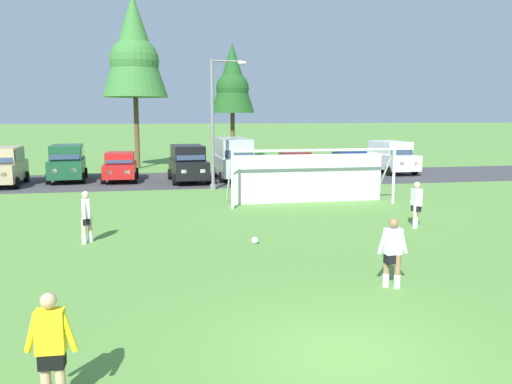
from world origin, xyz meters
The scene contains 19 objects.
ground_plane centered at (0.00, 15.00, 0.00)m, with size 400.00×400.00×0.00m, color #598C3D.
parking_lot_strip centered at (0.00, 24.29, 0.00)m, with size 52.00×8.40×0.01m, color #3D3D3F.
soccer_ball centered at (-0.13, 7.72, 0.11)m, with size 0.22×0.22×0.22m.
soccer_goal centered at (3.71, 14.69, 1.29)m, with size 7.44×1.97×2.57m.
referee centered at (-4.51, -0.75, 0.82)m, with size 0.73×0.25×1.64m.
player_striker_near centered at (5.92, 9.02, 0.82)m, with size 0.31×0.74×1.64m.
player_midfield_center centered at (2.25, 3.10, 0.82)m, with size 0.74×0.30×1.64m.
player_defender_far centered at (-5.27, 8.84, 0.82)m, with size 0.31×0.74×1.64m.
parked_car_slot_far_left centered at (-11.61, 23.47, 1.11)m, with size 2.32×4.69×2.16m.
parked_car_slot_left centered at (-8.43, 25.06, 1.11)m, with size 2.41×4.74×2.16m.
parked_car_slot_center_left centered at (-5.28, 24.44, 0.88)m, with size 2.06×4.21×1.72m.
parked_car_slot_center centered at (-1.29, 23.31, 1.11)m, with size 2.37×4.72×2.16m.
parked_car_slot_center_right centered at (1.54, 24.04, 1.34)m, with size 2.30×4.85×2.52m.
parked_car_slot_right centered at (5.26, 23.17, 0.88)m, with size 2.18×4.27×1.72m.
parked_car_slot_far_right centered at (9.12, 24.15, 0.88)m, with size 2.13×4.25×1.72m.
parked_car_slot_end centered at (12.59, 25.44, 1.11)m, with size 2.40×4.73×2.16m.
tree_left_edge centered at (-4.53, 31.82, 8.62)m, with size 4.70×4.70×12.53m.
tree_mid_left centered at (3.20, 36.03, 6.75)m, with size 3.68×3.68×9.82m.
street_lamp centered at (0.01, 19.72, 3.54)m, with size 2.00×0.32×6.82m.
Camera 1 is at (-3.01, -7.85, 4.00)m, focal length 36.68 mm.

